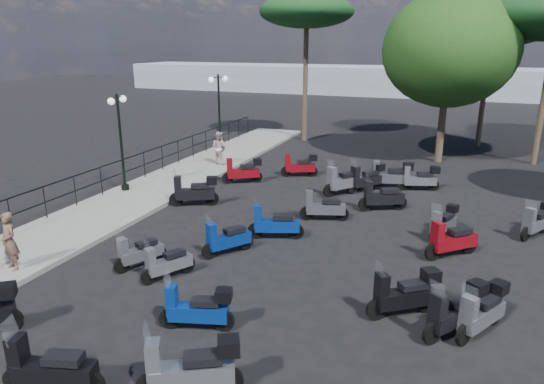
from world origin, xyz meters
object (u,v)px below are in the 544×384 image
(scooter_21, at_px, (443,223))
(scooter_20, at_px, (404,294))
(scooter_2, at_px, (139,253))
(scooter_9, at_px, (323,208))
(woman, at_px, (9,241))
(scooter_15, at_px, (274,224))
(scooter_3, at_px, (227,239))
(scooter_23, at_px, (391,176))
(lamp_post_2, at_px, (219,108))
(scooter_26, at_px, (451,241))
(scooter_17, at_px, (419,179))
(scooter_25, at_px, (456,312))
(scooter_11, at_px, (300,166))
(scooter_13, at_px, (191,370))
(scooter_7, at_px, (49,370))
(scooter_19, at_px, (482,312))
(scooter_14, at_px, (197,309))
(scooter_22, at_px, (382,197))
(pedestrian_far, at_px, (219,148))
(scooter_4, at_px, (194,192))
(lamp_post_1, at_px, (121,136))
(scooter_10, at_px, (366,179))
(pine_0, at_px, (493,26))
(broadleaf_tree, at_px, (449,50))
(scooter_5, at_px, (243,171))
(pine_2, at_px, (307,12))
(scooter_8, at_px, (167,264))
(scooter_27, at_px, (537,221))
(scooter_16, at_px, (342,182))

(scooter_21, bearing_deg, scooter_20, 107.08)
(scooter_2, relative_size, scooter_9, 0.87)
(woman, relative_size, scooter_15, 0.92)
(scooter_3, relative_size, scooter_23, 0.76)
(lamp_post_2, relative_size, scooter_26, 2.84)
(scooter_17, bearing_deg, scooter_25, 170.32)
(lamp_post_2, height_order, scooter_11, lamp_post_2)
(scooter_13, relative_size, scooter_17, 1.03)
(scooter_7, xyz_separation_m, scooter_19, (6.81, 4.57, 0.00))
(scooter_17, bearing_deg, scooter_14, 145.58)
(scooter_13, bearing_deg, scooter_22, -36.24)
(scooter_20, distance_m, scooter_23, 9.73)
(pedestrian_far, distance_m, scooter_4, 5.79)
(scooter_17, bearing_deg, lamp_post_1, 94.56)
(woman, bearing_deg, scooter_22, 64.51)
(scooter_10, height_order, pine_0, pine_0)
(pedestrian_far, bearing_deg, lamp_post_1, 86.19)
(scooter_15, xyz_separation_m, broadleaf_tree, (4.09, 12.22, 4.90))
(scooter_5, height_order, scooter_15, scooter_15)
(scooter_5, bearing_deg, scooter_19, -163.59)
(scooter_10, height_order, pine_2, pine_2)
(scooter_7, distance_m, scooter_10, 13.91)
(scooter_13, bearing_deg, pine_0, -39.97)
(scooter_10, bearing_deg, broadleaf_tree, -71.07)
(scooter_11, height_order, broadleaf_tree, broadleaf_tree)
(scooter_11, xyz_separation_m, scooter_20, (5.67, -10.06, 0.02))
(scooter_15, height_order, scooter_21, scooter_15)
(pedestrian_far, height_order, scooter_19, pedestrian_far)
(scooter_17, relative_size, scooter_21, 1.12)
(scooter_20, xyz_separation_m, broadleaf_tree, (-0.09, 15.24, 4.86))
(scooter_8, xyz_separation_m, pine_2, (-2.21, 18.39, 6.93))
(lamp_post_2, relative_size, scooter_13, 2.43)
(scooter_11, height_order, scooter_27, scooter_11)
(scooter_10, bearing_deg, lamp_post_1, 62.78)
(scooter_9, height_order, scooter_20, scooter_20)
(scooter_8, distance_m, broadleaf_tree, 17.35)
(pine_2, bearing_deg, scooter_3, -79.84)
(scooter_16, height_order, pine_2, pine_2)
(pine_2, bearing_deg, scooter_26, -58.52)
(scooter_11, height_order, scooter_25, scooter_25)
(scooter_21, distance_m, scooter_27, 2.89)
(lamp_post_1, height_order, scooter_2, lamp_post_1)
(scooter_11, relative_size, scooter_20, 1.05)
(scooter_16, bearing_deg, pedestrian_far, 19.05)
(scooter_21, bearing_deg, scooter_2, 58.34)
(lamp_post_1, xyz_separation_m, scooter_11, (5.64, 4.86, -1.79))
(scooter_11, distance_m, scooter_15, 7.20)
(scooter_22, relative_size, scooter_27, 1.10)
(scooter_7, bearing_deg, scooter_9, -28.16)
(scooter_11, bearing_deg, scooter_21, -152.67)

